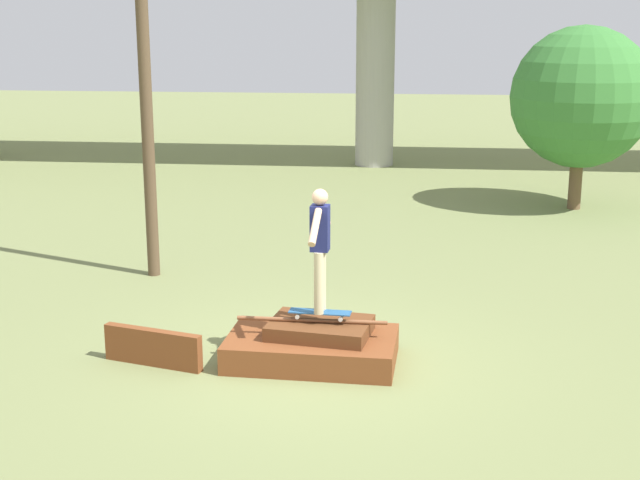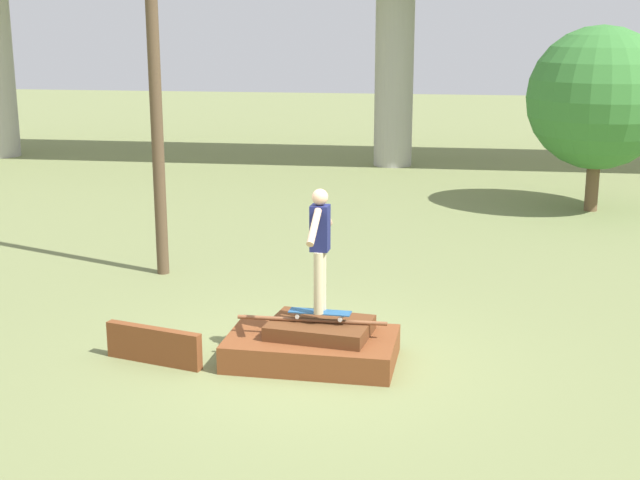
% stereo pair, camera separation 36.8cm
% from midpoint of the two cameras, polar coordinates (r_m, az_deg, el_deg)
% --- Properties ---
extents(ground_plane, '(80.00, 80.00, 0.00)m').
position_cam_midpoint_polar(ground_plane, '(11.30, 0.42, -7.78)').
color(ground_plane, olive).
extents(scrap_pile, '(2.15, 1.34, 0.57)m').
position_cam_midpoint_polar(scrap_pile, '(11.22, 0.51, -6.73)').
color(scrap_pile, brown).
rests_on(scrap_pile, ground_plane).
extents(scrap_plank_loose, '(1.31, 0.47, 0.46)m').
position_cam_midpoint_polar(scrap_plank_loose, '(11.33, -9.68, -6.67)').
color(scrap_plank_loose, brown).
rests_on(scrap_plank_loose, ground_plane).
extents(skateboard, '(0.79, 0.25, 0.09)m').
position_cam_midpoint_polar(skateboard, '(11.08, 0.95, -4.67)').
color(skateboard, '#23517F').
rests_on(skateboard, scrap_pile).
extents(skater, '(0.23, 1.17, 1.55)m').
position_cam_midpoint_polar(skater, '(10.82, 0.97, -0.13)').
color(skater, '#C6B78E').
rests_on(skater, skateboard).
extents(utility_pole, '(1.30, 0.20, 7.70)m').
position_cam_midpoint_polar(utility_pole, '(14.66, -9.94, 12.98)').
color(utility_pole, brown).
rests_on(utility_pole, ground_plane).
extents(tree_behind_left, '(3.10, 3.10, 4.05)m').
position_cam_midpoint_polar(tree_behind_left, '(20.49, 17.91, 8.63)').
color(tree_behind_left, brown).
rests_on(tree_behind_left, ground_plane).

